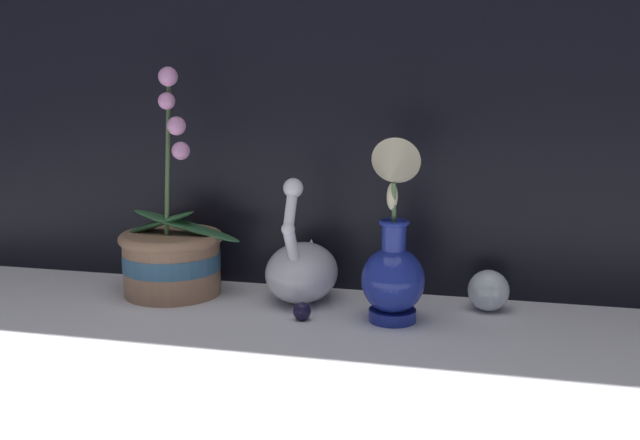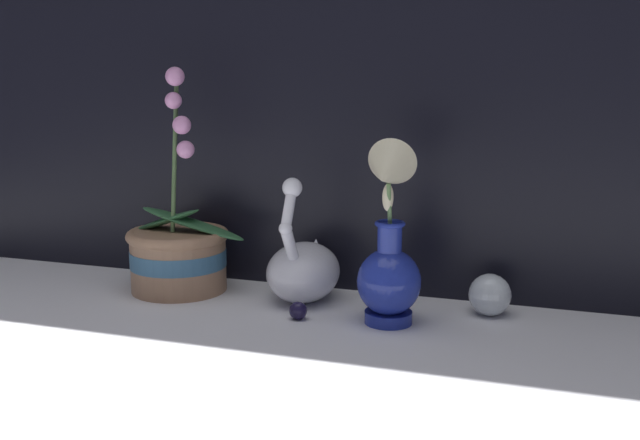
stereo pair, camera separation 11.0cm
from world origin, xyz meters
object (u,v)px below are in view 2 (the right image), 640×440
Objects in this scene: orchid_potted_plant at (178,251)px; swan_figurine at (304,268)px; blue_vase at (389,255)px; glass_sphere at (490,295)px.

swan_figurine is (0.24, 0.01, -0.01)m from orchid_potted_plant.
blue_vase reaches higher than glass_sphere.
orchid_potted_plant is 5.80× the size of glass_sphere.
swan_figurine is at bearing -176.74° from glass_sphere.
glass_sphere is at bearing 33.20° from blue_vase.
glass_sphere is at bearing 3.18° from orchid_potted_plant.
swan_figurine is 0.20m from blue_vase.
blue_vase is at bearing -9.24° from orchid_potted_plant.
glass_sphere is at bearing 3.26° from swan_figurine.
blue_vase is 4.25× the size of glass_sphere.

